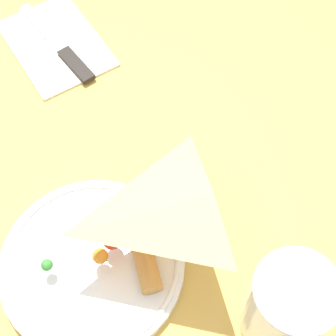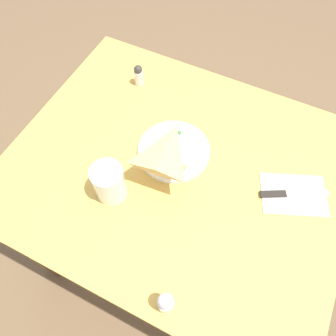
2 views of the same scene
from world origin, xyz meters
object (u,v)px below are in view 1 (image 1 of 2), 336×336
butter_knife (59,45)px  plate_pizza (90,262)px  dining_table (131,269)px  napkin_folded (56,44)px  milk_glass (286,307)px

butter_knife → plate_pizza: bearing=154.5°
dining_table → plate_pizza: plate_pizza is taller
plate_pizza → butter_knife: plate_pizza is taller
napkin_folded → butter_knife: bearing=-152.3°
dining_table → butter_knife: butter_knife is taller
butter_knife → dining_table: bearing=162.4°
plate_pizza → napkin_folded: 0.36m
milk_glass → butter_knife: bearing=25.1°
dining_table → plate_pizza: (-0.03, 0.04, 0.13)m
plate_pizza → butter_knife: size_ratio=1.19×
dining_table → milk_glass: 0.26m
plate_pizza → dining_table: bearing=-54.4°
plate_pizza → milk_glass: milk_glass is taller
dining_table → milk_glass: bearing=-130.1°
dining_table → butter_knife: size_ratio=5.43×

